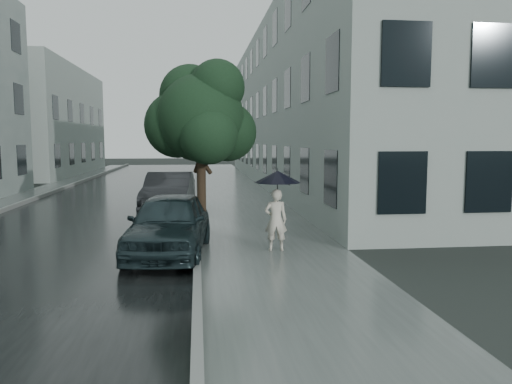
{
  "coord_description": "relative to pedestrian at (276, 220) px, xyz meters",
  "views": [
    {
      "loc": [
        -1.54,
        -9.86,
        2.64
      ],
      "look_at": [
        -0.08,
        2.62,
        1.3
      ],
      "focal_mm": 35.0,
      "sensor_mm": 36.0,
      "label": 1
    }
  ],
  "objects": [
    {
      "name": "ground",
      "position": [
        -0.28,
        -1.62,
        -0.74
      ],
      "size": [
        120.0,
        120.0,
        0.0
      ],
      "primitive_type": "plane",
      "color": "black",
      "rests_on": "ground"
    },
    {
      "name": "sidewalk",
      "position": [
        -0.03,
        10.38,
        -0.73
      ],
      "size": [
        3.5,
        60.0,
        0.01
      ],
      "primitive_type": "cube",
      "color": "slate",
      "rests_on": "ground"
    },
    {
      "name": "kerb_near",
      "position": [
        -1.85,
        10.38,
        -0.66
      ],
      "size": [
        0.15,
        60.0,
        0.15
      ],
      "primitive_type": "cube",
      "color": "slate",
      "rests_on": "ground"
    },
    {
      "name": "asphalt_road",
      "position": [
        -5.35,
        10.38,
        -0.74
      ],
      "size": [
        6.85,
        60.0,
        0.0
      ],
      "primitive_type": "cube",
      "color": "black",
      "rests_on": "ground"
    },
    {
      "name": "kerb_far",
      "position": [
        -8.85,
        10.38,
        -0.66
      ],
      "size": [
        0.15,
        60.0,
        0.15
      ],
      "primitive_type": "cube",
      "color": "slate",
      "rests_on": "ground"
    },
    {
      "name": "sidewalk_far",
      "position": [
        -9.78,
        10.38,
        -0.73
      ],
      "size": [
        1.7,
        60.0,
        0.01
      ],
      "primitive_type": "cube",
      "color": "#4C5451",
      "rests_on": "ground"
    },
    {
      "name": "building_near",
      "position": [
        5.2,
        17.88,
        3.76
      ],
      "size": [
        7.02,
        36.0,
        9.0
      ],
      "color": "gray",
      "rests_on": "ground"
    },
    {
      "name": "building_far_b",
      "position": [
        -14.05,
        28.38,
        3.26
      ],
      "size": [
        7.02,
        18.0,
        8.0
      ],
      "color": "gray",
      "rests_on": "ground"
    },
    {
      "name": "pedestrian",
      "position": [
        0.0,
        0.0,
        0.0
      ],
      "size": [
        0.56,
        0.39,
        1.46
      ],
      "primitive_type": "imported",
      "rotation": [
        0.0,
        0.0,
        3.07
      ],
      "color": "beige",
      "rests_on": "sidewalk"
    },
    {
      "name": "umbrella",
      "position": [
        0.03,
        -0.04,
        1.02
      ],
      "size": [
        1.28,
        1.28,
        1.02
      ],
      "rotation": [
        0.0,
        0.0,
        0.18
      ],
      "color": "black",
      "rests_on": "ground"
    },
    {
      "name": "street_tree",
      "position": [
        -1.73,
        1.46,
        2.46
      ],
      "size": [
        2.92,
        2.65,
        4.63
      ],
      "color": "#332619",
      "rests_on": "ground"
    },
    {
      "name": "lamp_post",
      "position": [
        -1.88,
        8.56,
        2.24
      ],
      "size": [
        0.85,
        0.35,
        5.2
      ],
      "rotation": [
        0.0,
        0.0,
        0.1
      ],
      "color": "black",
      "rests_on": "ground"
    },
    {
      "name": "car_near",
      "position": [
        -2.48,
        -0.08,
        -0.03
      ],
      "size": [
        2.06,
        4.29,
        1.41
      ],
      "primitive_type": "imported",
      "rotation": [
        0.0,
        0.0,
        -0.1
      ],
      "color": "#19282B",
      "rests_on": "ground"
    },
    {
      "name": "car_far",
      "position": [
        -2.83,
        6.31,
        -0.0
      ],
      "size": [
        1.81,
        4.52,
        1.46
      ],
      "primitive_type": "imported",
      "rotation": [
        0.0,
        0.0,
        -0.06
      ],
      "color": "black",
      "rests_on": "ground"
    }
  ]
}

